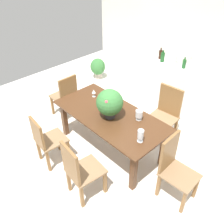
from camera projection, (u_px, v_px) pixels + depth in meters
name	position (u px, v px, depth m)	size (l,w,h in m)	color
ground_plane	(115.00, 144.00, 4.55)	(7.04, 7.04, 0.00)	silver
back_wall	(204.00, 40.00, 5.24)	(6.40, 0.10, 2.60)	silver
dining_table	(110.00, 120.00, 4.11)	(1.95, 0.93, 0.74)	#4C2D19
chair_far_right	(167.00, 111.00, 4.44)	(0.51, 0.45, 1.01)	brown
chair_head_end	(66.00, 95.00, 4.93)	(0.46, 0.43, 0.96)	brown
chair_foot_end	(174.00, 166.00, 3.40)	(0.50, 0.44, 1.02)	brown
chair_near_left	(46.00, 139.00, 3.90)	(0.45, 0.47, 0.91)	brown
chair_near_right	(79.00, 170.00, 3.36)	(0.47, 0.51, 0.99)	brown
flower_centerpiece	(110.00, 103.00, 3.84)	(0.42, 0.42, 0.49)	#333338
crystal_vase_left	(139.00, 114.00, 3.88)	(0.11, 0.11, 0.17)	silver
crystal_vase_center_near	(141.00, 135.00, 3.46)	(0.09, 0.09, 0.20)	silver
wine_glass	(94.00, 92.00, 4.43)	(0.07, 0.07, 0.14)	silver
kitchen_counter	(157.00, 82.00, 5.42)	(1.64, 0.56, 0.99)	white
wine_bottle_amber	(184.00, 64.00, 4.80)	(0.07, 0.07, 0.22)	#194C1E
wine_bottle_tall	(163.00, 57.00, 5.04)	(0.08, 0.08, 0.24)	#194C1E
wine_bottle_dark	(176.00, 64.00, 4.81)	(0.08, 0.08, 0.24)	#B2BFB7
wine_bottle_clear	(161.00, 54.00, 5.16)	(0.08, 0.08, 0.23)	black
wine_bottle_green	(190.00, 65.00, 4.73)	(0.07, 0.07, 0.27)	#B2BFB7
potted_plant_floor	(98.00, 67.00, 6.47)	(0.39, 0.39, 0.53)	#9E9384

